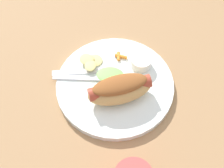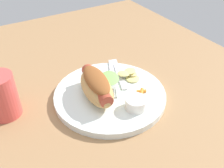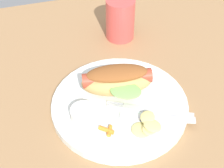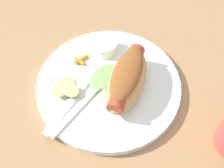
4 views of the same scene
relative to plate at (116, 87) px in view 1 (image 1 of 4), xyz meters
The scene contains 8 objects.
ground_plane 2.71cm from the plate, 12.15° to the left, with size 120.00×90.00×1.80cm, color #9E754C.
plate is the anchor object (origin of this frame).
hot_dog 4.84cm from the plate, 99.22° to the right, with size 15.08×11.52×5.91cm.
sauce_ramekin 8.43cm from the plate, 18.57° to the left, with size 4.85×4.85×2.57cm, color white.
fork 6.86cm from the plate, 140.35° to the left, with size 15.50×8.71×0.40cm.
knife 8.59cm from the plate, 130.35° to the left, with size 14.27×1.40×0.36cm, color silver.
chips_pile 8.77cm from the plate, 109.49° to the left, with size 6.34×6.39×1.73cm.
carrot_garnish 8.09cm from the plate, 57.90° to the left, with size 2.73×2.76×0.80cm.
Camera 1 is at (-19.50, -36.44, 65.28)cm, focal length 52.87 mm.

